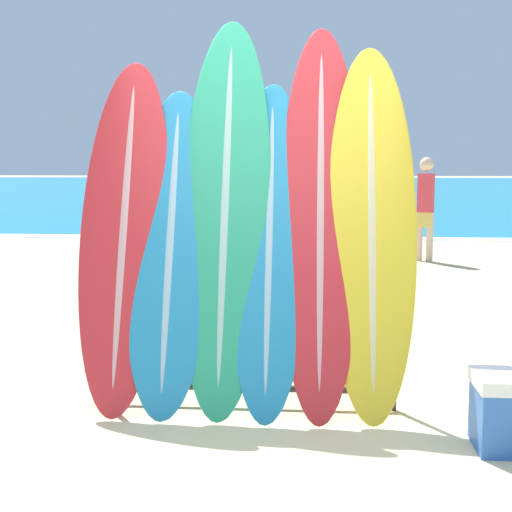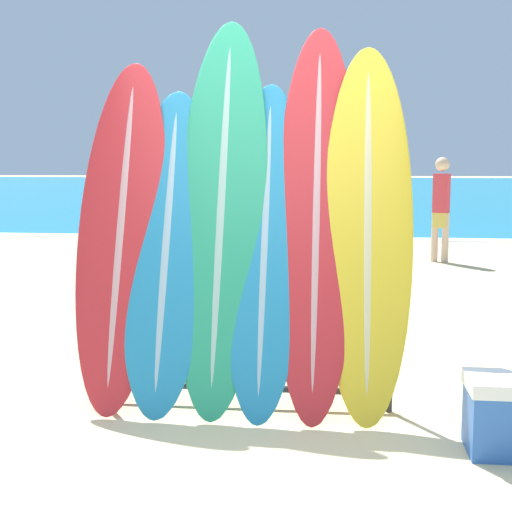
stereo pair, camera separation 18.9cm
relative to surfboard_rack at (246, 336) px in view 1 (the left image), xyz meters
name	(u,v)px [view 1 (the left image)]	position (x,y,z in m)	size (l,w,h in m)	color
ground_plane	(269,438)	(0.18, -0.52, -0.45)	(160.00, 160.00, 0.00)	beige
ocean_water	(308,188)	(0.18, 39.42, -0.45)	(120.00, 60.00, 0.01)	teal
surfboard_rack	(246,336)	(0.00, 0.00, 0.00)	(1.88, 0.04, 0.84)	#28282D
surfboard_slot_0	(125,231)	(-0.78, 0.08, 0.65)	(0.57, 0.86, 2.20)	red
surfboard_slot_1	(171,247)	(-0.48, 0.04, 0.55)	(0.56, 0.85, 2.01)	teal
surfboard_slot_2	(225,209)	(-0.14, 0.13, 0.79)	(0.58, 1.00, 2.49)	#289E70
surfboard_slot_3	(269,244)	(0.14, 0.06, 0.57)	(0.50, 0.89, 2.06)	teal
surfboard_slot_4	(320,213)	(0.46, 0.13, 0.76)	(0.52, 1.03, 2.43)	red
surfboard_slot_5	(372,226)	(0.77, 0.09, 0.69)	(0.55, 0.90, 2.29)	yellow
person_near_water	(425,205)	(2.17, 6.90, 0.43)	(0.27, 0.23, 1.61)	beige
person_mid_beach	(198,239)	(-0.61, 1.94, 0.40)	(0.21, 0.26, 1.57)	tan
person_far_left	(184,208)	(-1.22, 4.63, 0.50)	(0.23, 0.29, 1.75)	#A87A5B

